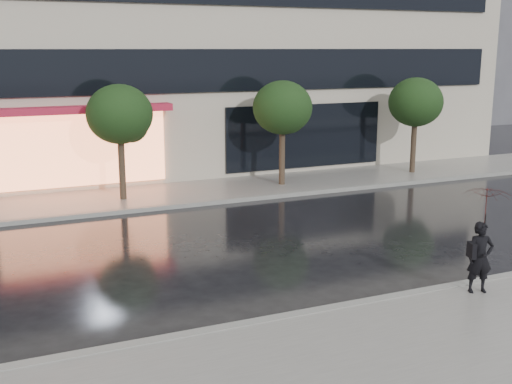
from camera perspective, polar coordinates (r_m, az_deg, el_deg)
ground at (r=14.42m, az=9.11°, el=-8.34°), size 120.00×120.00×0.00m
sidewalk_near at (r=12.04m, az=17.71°, el=-12.90°), size 60.00×4.50×0.12m
sidewalk_far at (r=23.30m, az=-4.61°, el=0.06°), size 60.00×3.50×0.12m
curb_near at (r=13.63m, az=11.41°, el=-9.40°), size 60.00×0.25×0.14m
curb_far at (r=21.70m, az=-3.08°, el=-0.84°), size 60.00×0.25×0.14m
bg_building_right at (r=51.63m, az=17.25°, el=15.31°), size 12.00×12.00×16.00m
tree_mid_west at (r=21.86m, az=-11.89°, el=6.60°), size 2.20×2.20×3.99m
tree_mid_east at (r=23.83m, az=2.47°, el=7.34°), size 2.20×2.20×3.99m
tree_far_east at (r=27.01m, az=14.07°, el=7.60°), size 2.20×2.20×3.99m
pedestrian_with_umbrella at (r=14.00m, az=19.66°, el=-2.49°), size 1.22×1.24×2.26m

